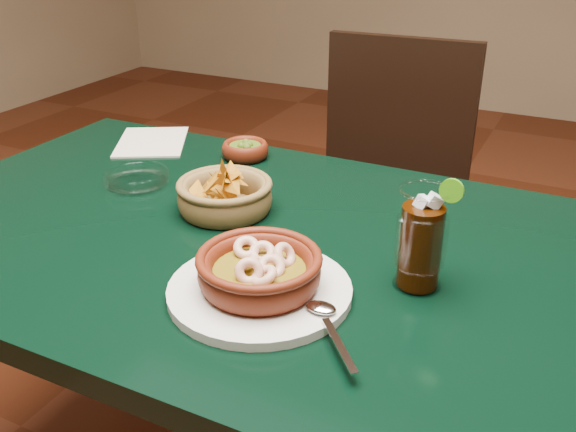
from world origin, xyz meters
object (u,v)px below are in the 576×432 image
at_px(dining_chair, 382,202).
at_px(shrimp_plate, 260,276).
at_px(cola_drink, 421,240).
at_px(chip_basket, 225,195).
at_px(dining_table, 224,275).

xyz_separation_m(dining_chair, shrimp_plate, (0.10, -0.87, 0.26)).
height_order(dining_chair, shrimp_plate, dining_chair).
bearing_deg(cola_drink, dining_chair, 111.43).
height_order(chip_basket, cola_drink, cola_drink).
bearing_deg(dining_chair, chip_basket, -97.99).
bearing_deg(chip_basket, dining_chair, 82.01).
distance_m(shrimp_plate, cola_drink, 0.23).
xyz_separation_m(dining_chair, chip_basket, (-0.09, -0.65, 0.26)).
xyz_separation_m(dining_table, shrimp_plate, (0.16, -0.16, 0.13)).
bearing_deg(shrimp_plate, chip_basket, 131.38).
bearing_deg(cola_drink, chip_basket, 166.68).
bearing_deg(shrimp_plate, dining_chair, 96.45).
bearing_deg(dining_chair, dining_table, -95.29).
bearing_deg(dining_chair, cola_drink, -68.57).
distance_m(chip_basket, cola_drink, 0.40).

